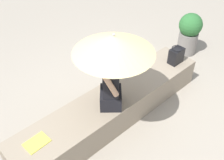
# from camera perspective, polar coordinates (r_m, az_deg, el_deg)

# --- Properties ---
(ground_plane) EXTENTS (14.00, 14.00, 0.00)m
(ground_plane) POSITION_cam_1_polar(r_m,az_deg,el_deg) (4.10, 0.23, -7.85)
(ground_plane) COLOR #9E9384
(stone_bench) EXTENTS (3.13, 0.62, 0.43)m
(stone_bench) POSITION_cam_1_polar(r_m,az_deg,el_deg) (3.94, 0.24, -5.71)
(stone_bench) COLOR gray
(stone_bench) RESTS_ON ground
(person_seated) EXTENTS (0.46, 0.48, 0.90)m
(person_seated) POSITION_cam_1_polar(r_m,az_deg,el_deg) (3.43, -0.27, -0.30)
(person_seated) COLOR black
(person_seated) RESTS_ON stone_bench
(parasol) EXTENTS (0.99, 0.99, 1.07)m
(parasol) POSITION_cam_1_polar(r_m,az_deg,el_deg) (3.11, 0.36, 7.49)
(parasol) COLOR #B7B7BC
(parasol) RESTS_ON stone_bench
(handbag_black) EXTENTS (0.23, 0.18, 0.28)m
(handbag_black) POSITION_cam_1_polar(r_m,az_deg,el_deg) (4.47, 13.31, 5.01)
(handbag_black) COLOR black
(handbag_black) RESTS_ON stone_bench
(magazine) EXTENTS (0.29, 0.22, 0.01)m
(magazine) POSITION_cam_1_polar(r_m,az_deg,el_deg) (3.36, -15.51, -12.54)
(magazine) COLOR #EAE04C
(magazine) RESTS_ON stone_bench
(planter_near) EXTENTS (0.44, 0.44, 0.82)m
(planter_near) POSITION_cam_1_polar(r_m,az_deg,el_deg) (5.44, 15.89, 9.59)
(planter_near) COLOR gray
(planter_near) RESTS_ON ground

